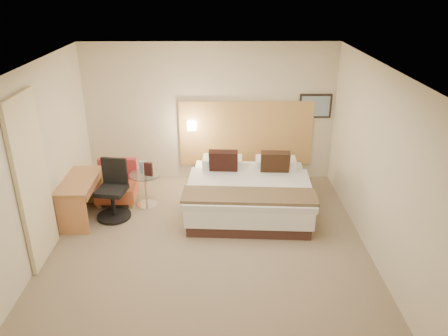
{
  "coord_description": "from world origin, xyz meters",
  "views": [
    {
      "loc": [
        0.19,
        -5.62,
        3.77
      ],
      "look_at": [
        0.25,
        0.47,
        1.09
      ],
      "focal_mm": 35.0,
      "sensor_mm": 36.0,
      "label": 1
    }
  ],
  "objects_px": {
    "side_table": "(146,188)",
    "desk_chair": "(113,194)",
    "lounge_chair": "(117,185)",
    "bed": "(249,192)",
    "desk": "(81,188)"
  },
  "relations": [
    {
      "from": "side_table",
      "to": "desk_chair",
      "type": "relative_size",
      "value": 0.68
    },
    {
      "from": "lounge_chair",
      "to": "side_table",
      "type": "height_order",
      "value": "lounge_chair"
    },
    {
      "from": "bed",
      "to": "lounge_chair",
      "type": "bearing_deg",
      "value": 171.63
    },
    {
      "from": "bed",
      "to": "desk",
      "type": "bearing_deg",
      "value": -174.26
    },
    {
      "from": "lounge_chair",
      "to": "desk",
      "type": "distance_m",
      "value": 0.81
    },
    {
      "from": "desk_chair",
      "to": "lounge_chair",
      "type": "bearing_deg",
      "value": 97.23
    },
    {
      "from": "side_table",
      "to": "bed",
      "type": "bearing_deg",
      "value": -4.78
    },
    {
      "from": "bed",
      "to": "side_table",
      "type": "height_order",
      "value": "bed"
    },
    {
      "from": "bed",
      "to": "desk",
      "type": "relative_size",
      "value": 1.9
    },
    {
      "from": "lounge_chair",
      "to": "desk_chair",
      "type": "bearing_deg",
      "value": -82.77
    },
    {
      "from": "bed",
      "to": "desk",
      "type": "distance_m",
      "value": 2.83
    },
    {
      "from": "side_table",
      "to": "lounge_chair",
      "type": "bearing_deg",
      "value": 160.51
    },
    {
      "from": "lounge_chair",
      "to": "side_table",
      "type": "xyz_separation_m",
      "value": [
        0.56,
        -0.2,
        0.04
      ]
    },
    {
      "from": "lounge_chair",
      "to": "bed",
      "type": "bearing_deg",
      "value": -8.37
    },
    {
      "from": "bed",
      "to": "desk",
      "type": "height_order",
      "value": "bed"
    }
  ]
}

